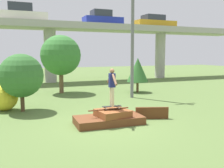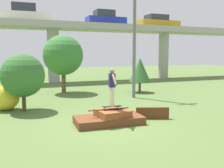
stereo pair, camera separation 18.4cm
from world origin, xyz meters
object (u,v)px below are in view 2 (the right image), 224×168
(skateboard, at_px, (112,107))
(bush_yellow_flowering, at_px, (6,97))
(utility_pole, at_px, (134,30))
(tree_behind_left, at_px, (63,55))
(tree_behind_right, at_px, (23,76))
(car_on_overpass_far_right, at_px, (158,22))
(car_on_overpass_left, at_px, (25,14))
(tree_mid_back, at_px, (140,70))
(car_on_overpass_right, at_px, (105,19))
(skater, at_px, (112,85))

(skateboard, bearing_deg, bush_yellow_flowering, 134.45)
(utility_pole, distance_m, tree_behind_left, 5.28)
(bush_yellow_flowering, bearing_deg, tree_behind_right, -33.60)
(car_on_overpass_far_right, distance_m, tree_behind_left, 13.88)
(car_on_overpass_far_right, bearing_deg, utility_pole, -127.12)
(skateboard, xyz_separation_m, bush_yellow_flowering, (-3.94, 4.02, -0.05))
(utility_pole, height_order, tree_behind_right, utility_pole)
(tree_behind_left, height_order, tree_behind_right, tree_behind_left)
(car_on_overpass_left, bearing_deg, car_on_overpass_far_right, 0.36)
(skateboard, distance_m, tree_mid_back, 8.18)
(car_on_overpass_right, distance_m, car_on_overpass_far_right, 6.09)
(car_on_overpass_far_right, bearing_deg, tree_behind_left, -149.13)
(car_on_overpass_left, xyz_separation_m, tree_behind_left, (2.08, -6.80, -3.60))
(skater, xyz_separation_m, car_on_overpass_left, (-2.49, 15.15, 4.68))
(skateboard, height_order, bush_yellow_flowering, bush_yellow_flowering)
(skater, height_order, car_on_overpass_far_right, car_on_overpass_far_right)
(car_on_overpass_left, relative_size, utility_pole, 0.52)
(tree_behind_right, relative_size, bush_yellow_flowering, 2.17)
(car_on_overpass_right, bearing_deg, bush_yellow_flowering, -129.11)
(car_on_overpass_right, relative_size, tree_behind_left, 0.97)
(utility_pole, bearing_deg, tree_behind_right, -167.32)
(skateboard, bearing_deg, utility_pole, 56.08)
(car_on_overpass_far_right, xyz_separation_m, bush_yellow_flowering, (-15.05, -11.21, -5.48))
(skater, relative_size, tree_mid_back, 0.61)
(skateboard, distance_m, skater, 0.85)
(car_on_overpass_right, height_order, bush_yellow_flowering, car_on_overpass_right)
(utility_pole, distance_m, tree_mid_back, 3.36)
(car_on_overpass_left, height_order, tree_mid_back, car_on_overpass_left)
(car_on_overpass_far_right, height_order, bush_yellow_flowering, car_on_overpass_far_right)
(utility_pole, height_order, tree_mid_back, utility_pole)
(car_on_overpass_left, height_order, tree_behind_left, car_on_overpass_left)
(skater, relative_size, tree_behind_left, 0.37)
(utility_pole, bearing_deg, tree_mid_back, 53.08)
(tree_behind_left, xyz_separation_m, tree_mid_back, (5.04, -1.66, -1.02))
(skateboard, distance_m, car_on_overpass_far_right, 19.62)
(utility_pole, bearing_deg, skateboard, -123.92)
(car_on_overpass_left, relative_size, car_on_overpass_right, 1.08)
(car_on_overpass_far_right, xyz_separation_m, tree_mid_back, (-6.48, -8.55, -4.52))
(tree_behind_right, bearing_deg, tree_mid_back, 22.29)
(skater, xyz_separation_m, tree_mid_back, (4.63, 6.68, 0.06))
(tree_behind_left, distance_m, tree_mid_back, 5.41)
(car_on_overpass_left, xyz_separation_m, bush_yellow_flowering, (-1.45, -11.13, -5.58))
(skateboard, distance_m, car_on_overpass_right, 16.77)
(car_on_overpass_right, bearing_deg, skater, -108.46)
(skateboard, xyz_separation_m, car_on_overpass_right, (5.02, 15.04, 5.47))
(tree_mid_back, height_order, bush_yellow_flowering, tree_mid_back)
(tree_behind_right, bearing_deg, car_on_overpass_left, 86.76)
(tree_behind_right, xyz_separation_m, bush_yellow_flowering, (-0.79, 0.52, -1.07))
(skater, distance_m, tree_behind_right, 4.71)
(bush_yellow_flowering, bearing_deg, tree_mid_back, 17.27)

